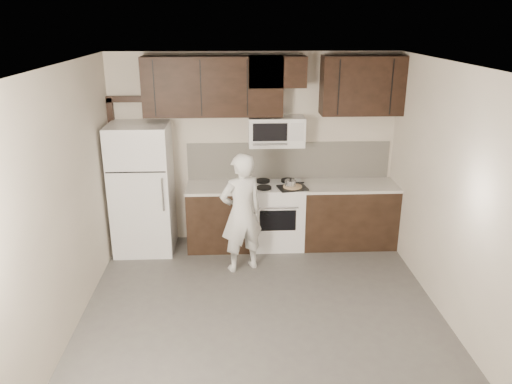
{
  "coord_description": "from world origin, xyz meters",
  "views": [
    {
      "loc": [
        -0.28,
        -4.64,
        3.13
      ],
      "look_at": [
        -0.03,
        0.9,
        1.18
      ],
      "focal_mm": 35.0,
      "sensor_mm": 36.0,
      "label": 1
    }
  ],
  "objects": [
    {
      "name": "ceiling",
      "position": [
        0.0,
        0.0,
        2.7
      ],
      "size": [
        4.5,
        4.5,
        0.0
      ],
      "primitive_type": "plane",
      "rotation": [
        3.14,
        0.0,
        0.0
      ],
      "color": "white",
      "rests_on": "back_wall"
    },
    {
      "name": "floor",
      "position": [
        0.0,
        0.0,
        0.0
      ],
      "size": [
        4.5,
        4.5,
        0.0
      ],
      "primitive_type": "plane",
      "color": "#53504E",
      "rests_on": "ground"
    },
    {
      "name": "person",
      "position": [
        -0.2,
        1.23,
        0.78
      ],
      "size": [
        0.67,
        0.57,
        1.57
      ],
      "primitive_type": "imported",
      "rotation": [
        0.0,
        0.0,
        3.55
      ],
      "color": "silver",
      "rests_on": "floor"
    },
    {
      "name": "back_wall",
      "position": [
        0.0,
        2.25,
        1.35
      ],
      "size": [
        4.0,
        0.0,
        4.0
      ],
      "primitive_type": "plane",
      "rotation": [
        1.57,
        0.0,
        0.0
      ],
      "color": "beige",
      "rests_on": "ground"
    },
    {
      "name": "refrigerator",
      "position": [
        -1.55,
        1.89,
        0.9
      ],
      "size": [
        0.8,
        0.76,
        1.8
      ],
      "color": "white",
      "rests_on": "floor"
    },
    {
      "name": "door_trim",
      "position": [
        -1.92,
        2.21,
        1.25
      ],
      "size": [
        0.5,
        0.08,
        2.12
      ],
      "color": "black",
      "rests_on": "floor"
    },
    {
      "name": "upper_cabinets",
      "position": [
        0.21,
        2.08,
        2.28
      ],
      "size": [
        3.48,
        0.35,
        0.78
      ],
      "color": "black",
      "rests_on": "back_wall"
    },
    {
      "name": "stove",
      "position": [
        0.3,
        1.94,
        0.46
      ],
      "size": [
        0.76,
        0.66,
        0.94
      ],
      "color": "white",
      "rests_on": "floor"
    },
    {
      "name": "baking_tray",
      "position": [
        0.51,
        1.78,
        0.92
      ],
      "size": [
        0.43,
        0.36,
        0.02
      ],
      "primitive_type": "cube",
      "rotation": [
        0.0,
        0.0,
        0.2
      ],
      "color": "black",
      "rests_on": "counter_run"
    },
    {
      "name": "backsplash",
      "position": [
        0.5,
        2.24,
        1.18
      ],
      "size": [
        2.9,
        0.02,
        0.54
      ],
      "primitive_type": "cube",
      "color": "beige",
      "rests_on": "counter_run"
    },
    {
      "name": "counter_run",
      "position": [
        0.6,
        1.94,
        0.46
      ],
      "size": [
        2.95,
        0.64,
        0.91
      ],
      "color": "black",
      "rests_on": "floor"
    },
    {
      "name": "saucepan",
      "position": [
        0.48,
        1.79,
        0.97
      ],
      "size": [
        0.27,
        0.15,
        0.15
      ],
      "color": "silver",
      "rests_on": "stove"
    },
    {
      "name": "microwave",
      "position": [
        0.3,
        2.06,
        1.65
      ],
      "size": [
        0.76,
        0.42,
        0.4
      ],
      "color": "white",
      "rests_on": "upper_cabinets"
    },
    {
      "name": "pizza",
      "position": [
        0.51,
        1.78,
        0.94
      ],
      "size": [
        0.3,
        0.3,
        0.02
      ],
      "primitive_type": "cylinder",
      "rotation": [
        0.0,
        0.0,
        0.2
      ],
      "color": "beige",
      "rests_on": "baking_tray"
    }
  ]
}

